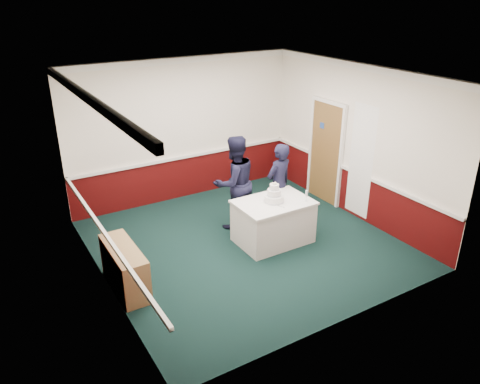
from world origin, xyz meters
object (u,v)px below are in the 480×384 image
wedding_cake (274,196)px  cake_knife (279,206)px  champagne_flute (307,194)px  person_woman (279,185)px  sideboard (125,268)px  person_man (235,183)px  cake_table (273,221)px

wedding_cake → cake_knife: wedding_cake is taller
champagne_flute → person_woman: (-0.02, 0.82, -0.12)m
sideboard → person_man: bearing=20.1°
cake_knife → person_man: person_man is taller
person_man → cake_knife: bearing=100.9°
cake_table → cake_knife: 0.44m
wedding_cake → cake_table: bearing=-90.0°
champagne_flute → person_woman: person_woman is taller
sideboard → person_man: 2.68m
wedding_cake → person_man: size_ratio=0.20×
sideboard → cake_knife: size_ratio=5.45×
champagne_flute → person_man: 1.40m
wedding_cake → person_woman: size_ratio=0.22×
sideboard → cake_table: 2.75m
wedding_cake → sideboard: bearing=-179.4°
champagne_flute → person_man: person_man is taller
person_woman → cake_table: bearing=36.2°
cake_table → sideboard: bearing=-179.4°
cake_knife → person_man: size_ratio=0.12×
sideboard → wedding_cake: size_ratio=3.30×
sideboard → person_woman: bearing=9.9°
champagne_flute → person_woman: bearing=91.1°
sideboard → wedding_cake: 2.81m
sideboard → cake_knife: bearing=-3.5°
person_man → wedding_cake: bearing=105.7°
sideboard → cake_table: size_ratio=0.91×
cake_knife → person_woman: bearing=32.3°
cake_table → wedding_cake: bearing=90.0°
cake_table → wedding_cake: wedding_cake is taller
cake_table → champagne_flute: (0.50, -0.28, 0.53)m
person_man → person_woman: person_man is taller
cake_table → cake_knife: bearing=-98.5°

